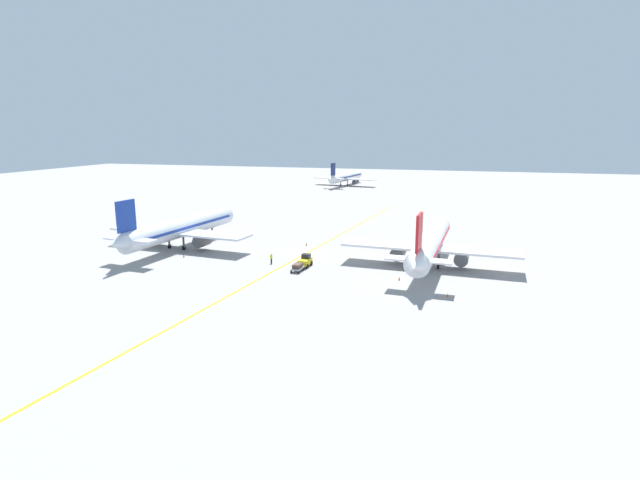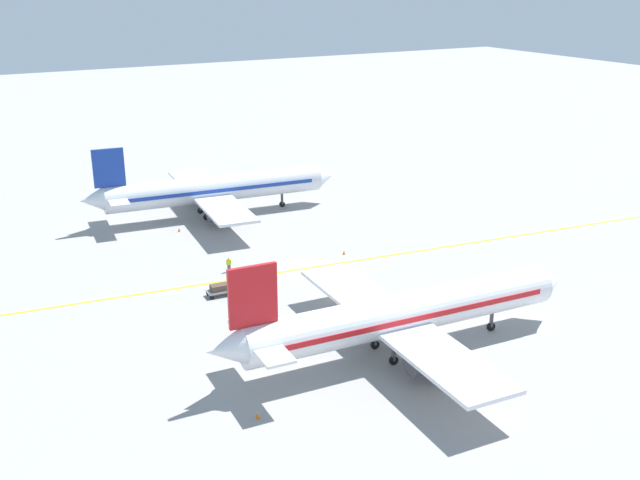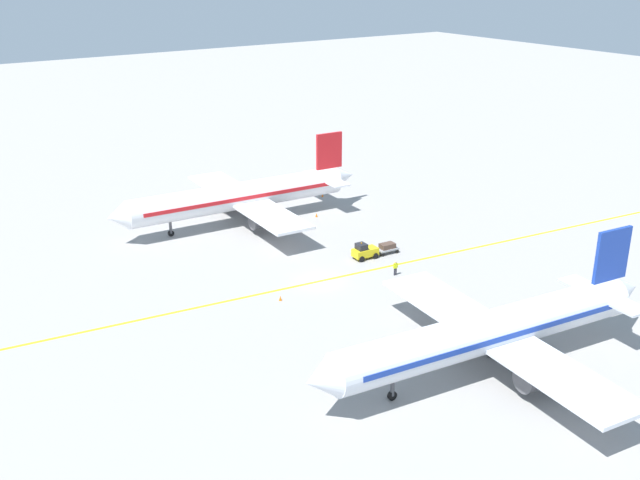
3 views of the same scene
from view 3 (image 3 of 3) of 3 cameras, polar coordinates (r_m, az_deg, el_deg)
name	(u,v)px [view 3 (image 3 of 3)]	position (r m, az deg, el deg)	size (l,w,h in m)	color
ground_plane	(320,281)	(82.38, -0.04, -3.16)	(400.00, 400.00, 0.00)	gray
apron_yellow_centreline	(320,281)	(82.38, -0.04, -3.16)	(0.40, 120.00, 0.01)	yellow
airplane_at_gate	(492,331)	(65.70, 12.99, -6.78)	(28.38, 35.55, 10.60)	silver
airplane_adjacent_stand	(242,196)	(99.51, -5.99, 3.34)	(28.25, 35.53, 10.60)	white
baggage_tug_white	(364,251)	(88.25, 3.41, -0.87)	(1.90, 3.08, 2.11)	gold
baggage_cart_trailing	(387,247)	(90.07, 5.15, -0.55)	(1.55, 2.68, 1.24)	gray
ground_crew_worker	(395,268)	(83.98, 5.77, -2.11)	(0.28, 0.57, 1.68)	#23232D
traffic_cone_near_nose	(504,327)	(74.16, 13.88, -6.48)	(0.32, 0.32, 0.55)	orange
traffic_cone_mid_apron	(280,298)	(77.96, -3.04, -4.44)	(0.32, 0.32, 0.55)	orange
traffic_cone_by_wingtip	(323,195)	(110.82, 0.20, 3.45)	(0.32, 0.32, 0.55)	orange
traffic_cone_far_edge	(316,215)	(102.22, -0.27, 1.91)	(0.32, 0.32, 0.55)	orange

